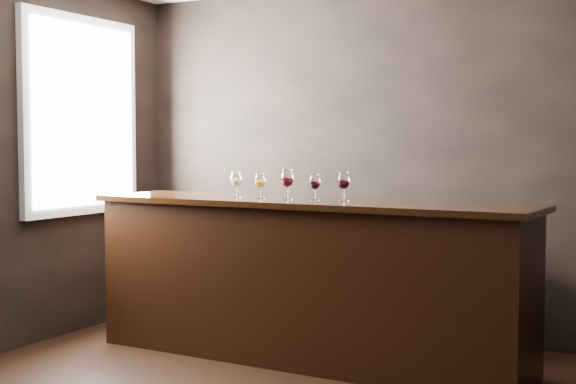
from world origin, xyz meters
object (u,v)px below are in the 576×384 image
at_px(back_bar_shelf, 331,284).
at_px(glass_amber, 260,181).
at_px(glass_white, 236,180).
at_px(glass_red_c, 344,181).
at_px(bar_counter, 306,283).
at_px(glass_red_a, 287,179).
at_px(glass_red_b, 315,182).

xyz_separation_m(back_bar_shelf, glass_amber, (-0.17, -0.85, 0.85)).
height_order(glass_white, glass_amber, glass_white).
bearing_deg(glass_amber, glass_red_c, 4.11).
relative_size(bar_counter, glass_white, 16.24).
bearing_deg(glass_amber, glass_red_a, 4.20).
distance_m(glass_white, glass_red_a, 0.42).
relative_size(bar_counter, glass_red_c, 15.72).
bearing_deg(glass_red_b, glass_amber, -173.54).
distance_m(glass_white, glass_red_c, 0.84).
relative_size(glass_white, glass_red_a, 0.91).
bearing_deg(back_bar_shelf, glass_red_a, -86.90).
bearing_deg(back_bar_shelf, glass_white, -114.29).
height_order(back_bar_shelf, glass_red_c, glass_red_c).
bearing_deg(bar_counter, back_bar_shelf, 105.05).
height_order(back_bar_shelf, glass_red_a, glass_red_a).
xyz_separation_m(bar_counter, back_bar_shelf, (-0.18, 0.81, -0.15)).
xyz_separation_m(bar_counter, glass_red_b, (0.06, 0.01, 0.71)).
bearing_deg(glass_red_c, glass_amber, -175.89).
height_order(bar_counter, glass_red_b, glass_red_b).
distance_m(back_bar_shelf, glass_white, 1.25).
height_order(glass_amber, glass_red_c, glass_red_c).
relative_size(glass_amber, glass_red_b, 1.00).
distance_m(bar_counter, back_bar_shelf, 0.85).
xyz_separation_m(glass_white, glass_red_a, (0.42, -0.00, 0.01)).
relative_size(glass_red_b, glass_red_c, 0.91).
xyz_separation_m(bar_counter, glass_red_c, (0.28, 0.01, 0.72)).
relative_size(bar_counter, glass_red_a, 14.71).
bearing_deg(glass_red_b, glass_red_a, -171.17).
distance_m(glass_red_a, glass_red_c, 0.42).
relative_size(bar_counter, glass_red_b, 17.23).
height_order(bar_counter, glass_red_c, glass_red_c).
distance_m(glass_red_b, glass_red_c, 0.22).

